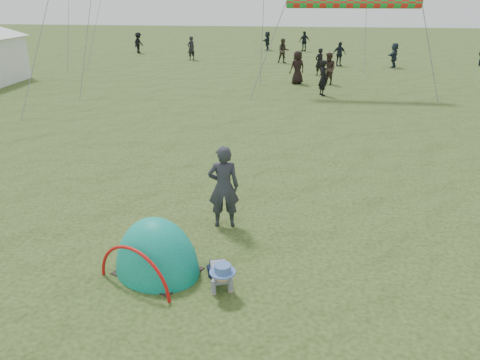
# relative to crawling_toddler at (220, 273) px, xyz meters

# --- Properties ---
(ground) EXTENTS (140.00, 140.00, 0.00)m
(ground) POSITION_rel_crawling_toddler_xyz_m (-0.18, -0.54, -0.30)
(ground) COLOR #233711
(crawling_toddler) EXTENTS (0.79, 0.93, 0.60)m
(crawling_toddler) POSITION_rel_crawling_toddler_xyz_m (0.00, 0.00, 0.00)
(crawling_toddler) COLOR black
(crawling_toddler) RESTS_ON ground
(popup_tent) EXTENTS (2.02, 1.88, 2.09)m
(popup_tent) POSITION_rel_crawling_toddler_xyz_m (-1.22, 0.35, -0.30)
(popup_tent) COLOR #057D56
(popup_tent) RESTS_ON ground
(standing_adult) EXTENTS (0.73, 0.55, 1.81)m
(standing_adult) POSITION_rel_crawling_toddler_xyz_m (-0.32, 2.31, 0.60)
(standing_adult) COLOR #2A2B33
(standing_adult) RESTS_ON ground
(crowd_person_0) EXTENTS (0.71, 0.67, 1.63)m
(crowd_person_0) POSITION_rel_crawling_toddler_xyz_m (2.16, 22.95, 0.51)
(crowd_person_0) COLOR black
(crowd_person_0) RESTS_ON ground
(crowd_person_1) EXTENTS (1.04, 1.06, 1.72)m
(crowd_person_1) POSITION_rel_crawling_toddler_xyz_m (2.60, 19.86, 0.56)
(crowd_person_1) COLOR #3A2B25
(crowd_person_1) RESTS_ON ground
(crowd_person_4) EXTENTS (1.00, 0.91, 1.72)m
(crowd_person_4) POSITION_rel_crawling_toddler_xyz_m (-18.92, 23.51, 0.56)
(crowd_person_4) COLOR #3B302C
(crowd_person_4) RESTS_ON ground
(crowd_person_5) EXTENTS (0.74, 1.56, 1.62)m
(crowd_person_5) POSITION_rel_crawling_toddler_xyz_m (-2.08, 36.32, 0.51)
(crowd_person_5) COLOR #1B2529
(crowd_person_5) RESTS_ON ground
(crowd_person_6) EXTENTS (0.72, 0.75, 1.74)m
(crowd_person_6) POSITION_rel_crawling_toddler_xyz_m (-7.27, 29.00, 0.57)
(crowd_person_6) COLOR black
(crowd_person_6) RESTS_ON ground
(crowd_person_7) EXTENTS (0.95, 0.81, 1.71)m
(crowd_person_7) POSITION_rel_crawling_toddler_xyz_m (-0.28, 28.25, 0.56)
(crowd_person_7) COLOR #372F25
(crowd_person_7) RESTS_ON ground
(crowd_person_8) EXTENTS (1.04, 0.73, 1.64)m
(crowd_person_8) POSITION_rel_crawling_toddler_xyz_m (3.62, 27.17, 0.52)
(crowd_person_8) COLOR black
(crowd_person_8) RESTS_ON ground
(crowd_person_9) EXTENTS (0.87, 1.21, 1.70)m
(crowd_person_9) POSITION_rel_crawling_toddler_xyz_m (-12.67, 32.71, 0.55)
(crowd_person_9) COLOR black
(crowd_person_9) RESTS_ON ground
(crowd_person_10) EXTENTS (1.04, 0.93, 1.79)m
(crowd_person_10) POSITION_rel_crawling_toddler_xyz_m (0.89, 19.87, 0.59)
(crowd_person_10) COLOR black
(crowd_person_10) RESTS_ON ground
(crowd_person_11) EXTENTS (1.04, 1.59, 1.64)m
(crowd_person_11) POSITION_rel_crawling_toddler_xyz_m (7.26, 26.91, 0.52)
(crowd_person_11) COLOR #242E3C
(crowd_person_11) RESTS_ON ground
(crowd_person_12) EXTENTS (0.63, 0.74, 1.71)m
(crowd_person_12) POSITION_rel_crawling_toddler_xyz_m (2.20, 16.77, 0.56)
(crowd_person_12) COLOR black
(crowd_person_12) RESTS_ON ground
(crowd_person_14) EXTENTS (1.07, 0.83, 1.70)m
(crowd_person_14) POSITION_rel_crawling_toddler_xyz_m (1.18, 35.92, 0.55)
(crowd_person_14) COLOR black
(crowd_person_14) RESTS_ON ground
(rainbow_tube_kite) EXTENTS (6.22, 0.64, 0.64)m
(rainbow_tube_kite) POSITION_rel_crawling_toddler_xyz_m (3.37, 17.32, 4.06)
(rainbow_tube_kite) COLOR red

